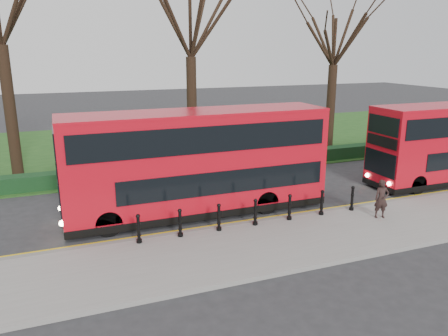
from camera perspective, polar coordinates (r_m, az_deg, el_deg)
name	(u,v)px	position (r m, az deg, el deg)	size (l,w,h in m)	color
ground	(219,220)	(17.82, -0.71, -6.74)	(120.00, 120.00, 0.00)	#28282B
pavement	(249,248)	(15.25, 3.30, -10.40)	(60.00, 4.00, 0.15)	gray
kerb	(228,227)	(16.93, 0.48, -7.69)	(60.00, 0.25, 0.16)	slate
grass_verge	(145,146)	(31.73, -10.22, 2.89)	(60.00, 18.00, 0.06)	#1C4617
hedge	(175,169)	(23.86, -6.42, -0.11)	(60.00, 0.90, 0.80)	black
yellow_line_outer	(225,226)	(17.21, 0.11, -7.54)	(60.00, 0.10, 0.01)	yellow
yellow_line_inner	(223,224)	(17.38, -0.13, -7.30)	(60.00, 0.10, 0.01)	yellow
tree_mid	(190,21)	(26.70, -4.44, 18.63)	(7.29, 7.29, 11.39)	black
tree_right	(335,37)	(31.08, 14.30, 16.28)	(6.60, 6.60, 10.31)	black
bollard_row	(255,212)	(16.78, 4.11, -5.82)	(9.07, 0.15, 1.00)	black
bus_lead	(198,163)	(17.90, -3.44, 0.64)	(10.81, 2.48, 4.30)	red
pedestrian	(382,199)	(18.46, 19.89, -3.82)	(0.57, 0.37, 1.56)	black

